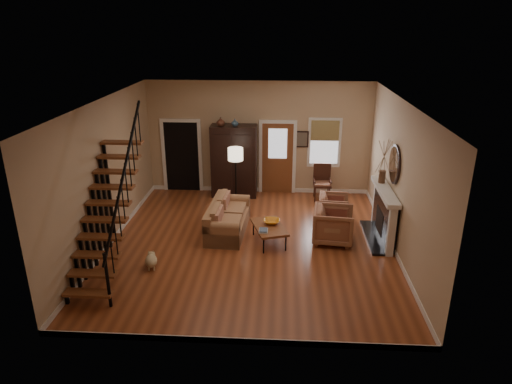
# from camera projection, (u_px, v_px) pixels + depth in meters

# --- Properties ---
(room) EXTENTS (7.00, 7.33, 3.30)m
(room) POSITION_uv_depth(u_px,v_px,m) (239.00, 160.00, 11.73)
(room) COLOR brown
(room) RESTS_ON ground
(staircase) EXTENTS (0.94, 2.80, 3.20)m
(staircase) POSITION_uv_depth(u_px,v_px,m) (105.00, 198.00, 8.98)
(staircase) COLOR brown
(staircase) RESTS_ON ground
(fireplace) EXTENTS (0.33, 1.95, 2.30)m
(fireplace) POSITION_uv_depth(u_px,v_px,m) (386.00, 210.00, 10.63)
(fireplace) COLOR black
(fireplace) RESTS_ON ground
(armoire) EXTENTS (1.30, 0.60, 2.10)m
(armoire) POSITION_uv_depth(u_px,v_px,m) (234.00, 161.00, 13.21)
(armoire) COLOR black
(armoire) RESTS_ON ground
(vase_a) EXTENTS (0.24, 0.24, 0.25)m
(vase_a) POSITION_uv_depth(u_px,v_px,m) (221.00, 122.00, 12.72)
(vase_a) COLOR #4C2619
(vase_a) RESTS_ON armoire
(vase_b) EXTENTS (0.20, 0.20, 0.21)m
(vase_b) POSITION_uv_depth(u_px,v_px,m) (235.00, 122.00, 12.70)
(vase_b) COLOR #334C60
(vase_b) RESTS_ON armoire
(sofa) EXTENTS (0.95, 1.99, 0.73)m
(sofa) POSITION_uv_depth(u_px,v_px,m) (228.00, 218.00, 11.13)
(sofa) COLOR #9D6C47
(sofa) RESTS_ON ground
(coffee_table) EXTENTS (0.95, 1.25, 0.42)m
(coffee_table) POSITION_uv_depth(u_px,v_px,m) (269.00, 234.00, 10.61)
(coffee_table) COLOR brown
(coffee_table) RESTS_ON ground
(bowl) EXTENTS (0.38, 0.38, 0.09)m
(bowl) POSITION_uv_depth(u_px,v_px,m) (272.00, 221.00, 10.66)
(bowl) COLOR orange
(bowl) RESTS_ON coffee_table
(books) EXTENTS (0.20, 0.28, 0.05)m
(books) POSITION_uv_depth(u_px,v_px,m) (263.00, 230.00, 10.25)
(books) COLOR beige
(books) RESTS_ON coffee_table
(armchair_left) EXTENTS (1.02, 0.99, 0.84)m
(armchair_left) POSITION_uv_depth(u_px,v_px,m) (333.00, 225.00, 10.59)
(armchair_left) COLOR brown
(armchair_left) RESTS_ON ground
(armchair_right) EXTENTS (0.83, 0.82, 0.69)m
(armchair_right) POSITION_uv_depth(u_px,v_px,m) (334.00, 208.00, 11.76)
(armchair_right) COLOR brown
(armchair_right) RESTS_ON ground
(floor_lamp) EXTENTS (0.51, 0.51, 1.74)m
(floor_lamp) POSITION_uv_depth(u_px,v_px,m) (236.00, 179.00, 12.25)
(floor_lamp) COLOR black
(floor_lamp) RESTS_ON ground
(side_chair) EXTENTS (0.54, 0.54, 1.02)m
(side_chair) POSITION_uv_depth(u_px,v_px,m) (322.00, 183.00, 13.07)
(side_chair) COLOR #3B1D12
(side_chair) RESTS_ON ground
(dog) EXTENTS (0.34, 0.47, 0.31)m
(dog) POSITION_uv_depth(u_px,v_px,m) (151.00, 262.00, 9.53)
(dog) COLOR beige
(dog) RESTS_ON ground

